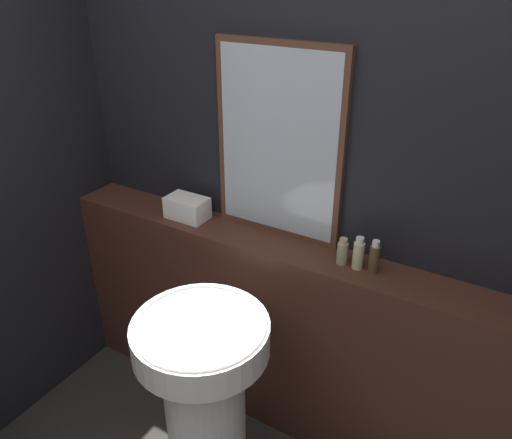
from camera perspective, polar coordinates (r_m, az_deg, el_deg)
The scene contains 8 objects.
wall_back at distance 2.16m, azimuth 4.81°, elevation 4.67°, with size 8.00×0.06×2.50m.
vanity_counter at distance 2.44m, azimuth 2.53°, elevation -12.99°, with size 2.23×0.23×0.99m.
pedestal_sink at distance 2.12m, azimuth -5.89°, elevation -19.43°, with size 0.52×0.52×0.92m.
mirror at distance 2.09m, azimuth 2.58°, elevation 8.60°, with size 0.58×0.03×0.83m.
towel_stack at distance 2.37m, azimuth -7.86°, elevation 1.34°, with size 0.20×0.12×0.10m.
shampoo_bottle at distance 2.03m, azimuth 9.85°, elevation -3.67°, with size 0.04×0.04×0.11m.
conditioner_bottle at distance 2.01m, azimuth 11.63°, elevation -3.88°, with size 0.04×0.04×0.14m.
lotion_bottle at distance 1.99m, azimuth 13.36°, elevation -4.30°, with size 0.04×0.04×0.14m.
Camera 1 is at (0.86, -0.24, 2.09)m, focal length 35.00 mm.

